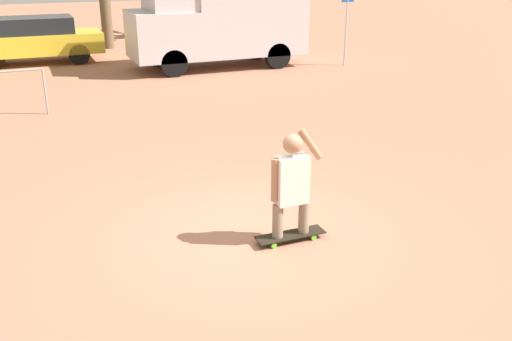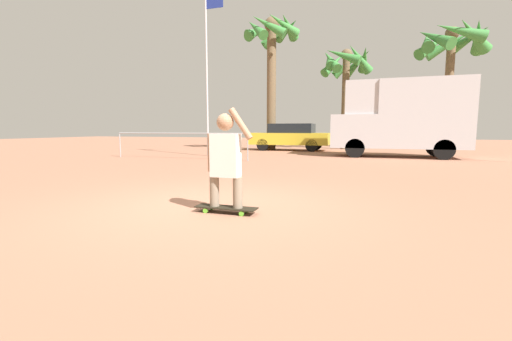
{
  "view_description": "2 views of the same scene",
  "coord_description": "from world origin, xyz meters",
  "px_view_note": "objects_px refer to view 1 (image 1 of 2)",
  "views": [
    {
      "loc": [
        -2.5,
        -6.3,
        3.51
      ],
      "look_at": [
        0.18,
        0.14,
        0.83
      ],
      "focal_mm": 40.0,
      "sensor_mm": 36.0,
      "label": 1
    },
    {
      "loc": [
        2.44,
        -4.9,
        1.23
      ],
      "look_at": [
        0.74,
        0.16,
        0.58
      ],
      "focal_mm": 24.0,
      "sensor_mm": 36.0,
      "label": 2
    }
  ],
  "objects_px": {
    "camper_van": "(221,11)",
    "parked_car_yellow": "(33,39)",
    "street_sign": "(347,16)",
    "skateboard": "(290,235)",
    "person_skateboarder": "(292,180)"
  },
  "relations": [
    {
      "from": "camper_van",
      "to": "person_skateboarder",
      "type": "bearing_deg",
      "value": -105.24
    },
    {
      "from": "person_skateboarder",
      "to": "parked_car_yellow",
      "type": "bearing_deg",
      "value": 99.3
    },
    {
      "from": "person_skateboarder",
      "to": "street_sign",
      "type": "height_order",
      "value": "street_sign"
    },
    {
      "from": "camper_van",
      "to": "street_sign",
      "type": "height_order",
      "value": "camper_van"
    },
    {
      "from": "skateboard",
      "to": "camper_van",
      "type": "bearing_deg",
      "value": 74.77
    },
    {
      "from": "camper_van",
      "to": "parked_car_yellow",
      "type": "bearing_deg",
      "value": 151.76
    },
    {
      "from": "parked_car_yellow",
      "to": "person_skateboarder",
      "type": "bearing_deg",
      "value": -80.7
    },
    {
      "from": "skateboard",
      "to": "camper_van",
      "type": "height_order",
      "value": "camper_van"
    },
    {
      "from": "skateboard",
      "to": "street_sign",
      "type": "bearing_deg",
      "value": 56.02
    },
    {
      "from": "camper_van",
      "to": "street_sign",
      "type": "distance_m",
      "value": 4.06
    },
    {
      "from": "camper_van",
      "to": "parked_car_yellow",
      "type": "height_order",
      "value": "camper_van"
    },
    {
      "from": "parked_car_yellow",
      "to": "street_sign",
      "type": "relative_size",
      "value": 1.82
    },
    {
      "from": "person_skateboarder",
      "to": "camper_van",
      "type": "distance_m",
      "value": 12.2
    },
    {
      "from": "street_sign",
      "to": "parked_car_yellow",
      "type": "bearing_deg",
      "value": 155.52
    },
    {
      "from": "skateboard",
      "to": "street_sign",
      "type": "distance_m",
      "value": 12.69
    }
  ]
}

